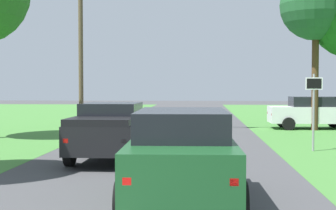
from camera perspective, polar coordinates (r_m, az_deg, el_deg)
ground_plane at (r=16.04m, az=-1.11°, el=-6.24°), size 120.00×120.00×0.00m
red_suv_near at (r=10.07m, az=1.63°, el=-5.64°), size 2.37×4.60×1.87m
pickup_truck_lead at (r=16.16m, az=-6.38°, el=-2.80°), size 2.23×5.59×1.81m
traffic_light at (r=26.17m, az=-7.00°, el=9.08°), size 6.08×0.40×8.56m
keep_moving_sign at (r=18.56m, az=16.39°, el=0.33°), size 0.60×0.09×2.79m
crossing_suv_far at (r=28.14m, az=16.31°, el=-0.76°), size 4.61×2.11×1.76m
extra_tree_2 at (r=27.56m, az=16.63°, el=10.91°), size 3.76×3.76×8.49m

